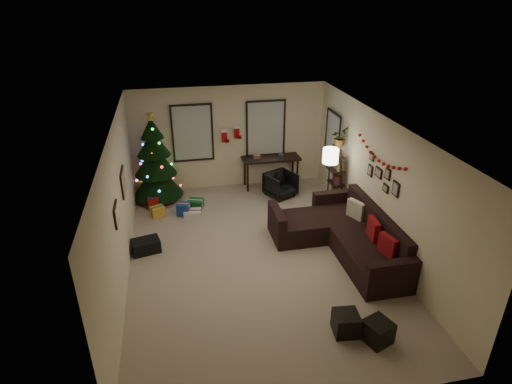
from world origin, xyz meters
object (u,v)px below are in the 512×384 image
christmas_tree (155,164)px  desk (271,161)px  bookshelf (337,179)px  sofa (344,235)px  desk_chair (281,185)px

christmas_tree → desk: bearing=3.4°
christmas_tree → bookshelf: (4.23, -1.35, -0.19)m
sofa → desk_chair: sofa is taller
desk → sofa: bearing=-76.9°
sofa → desk_chair: size_ratio=4.67×
sofa → desk_chair: (-0.66, 2.62, 0.02)m
desk_chair → bookshelf: (1.15, -0.88, 0.45)m
bookshelf → desk: bearing=129.3°
sofa → bookshelf: 1.87m
sofa → bookshelf: (0.49, 1.74, 0.46)m
christmas_tree → desk_chair: (3.08, -0.47, -0.64)m
sofa → desk: (-0.76, 3.27, 0.43)m
christmas_tree → sofa: (3.74, -3.09, -0.66)m
desk_chair → christmas_tree: bearing=146.5°
bookshelf → desk_chair: bearing=142.5°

